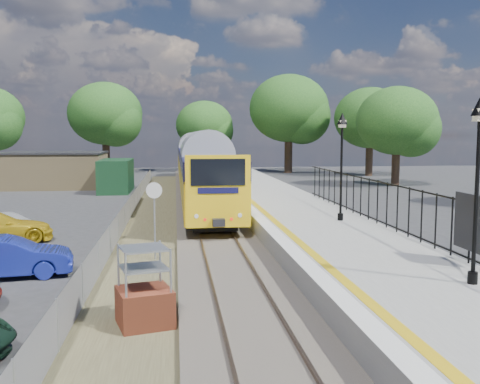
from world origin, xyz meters
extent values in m
plane|color=#2D2D30|center=(0.00, 0.00, 0.00)|extent=(120.00, 120.00, 0.00)
cube|color=#473F38|center=(0.00, 10.00, 0.10)|extent=(3.40, 80.00, 0.20)
cube|color=#4C472D|center=(-2.90, 8.00, 0.03)|extent=(2.60, 70.00, 0.06)
cube|color=brown|center=(-0.72, 10.00, 0.22)|extent=(0.07, 80.00, 0.14)
cube|color=brown|center=(0.72, 10.00, 0.22)|extent=(0.07, 80.00, 0.14)
cube|color=gray|center=(4.20, 8.00, 0.45)|extent=(5.00, 70.00, 0.90)
cube|color=silver|center=(1.95, 8.00, 0.91)|extent=(0.50, 70.00, 0.01)
cube|color=yellow|center=(2.45, 8.00, 0.91)|extent=(0.30, 70.00, 0.01)
cylinder|color=black|center=(5.50, -4.00, 1.05)|extent=(0.24, 0.24, 0.30)
cylinder|color=black|center=(5.50, -4.00, 2.90)|extent=(0.10, 0.10, 3.70)
cube|color=black|center=(5.50, -4.00, 4.85)|extent=(0.08, 0.08, 0.30)
cube|color=beige|center=(5.50, -4.00, 5.02)|extent=(0.26, 0.26, 0.30)
cylinder|color=black|center=(5.30, 6.00, 1.05)|extent=(0.24, 0.24, 0.30)
cylinder|color=black|center=(5.30, 6.00, 2.90)|extent=(0.10, 0.10, 3.70)
cube|color=black|center=(5.30, 6.00, 4.85)|extent=(0.08, 0.08, 0.30)
cube|color=beige|center=(5.30, 6.00, 5.02)|extent=(0.26, 0.26, 0.30)
cone|color=black|center=(5.30, 6.00, 5.25)|extent=(0.44, 0.44, 0.50)
cube|color=black|center=(6.55, 2.50, 2.65)|extent=(0.05, 26.00, 0.05)
cube|color=black|center=(6.50, -2.00, 2.10)|extent=(0.08, 1.40, 1.60)
cube|color=#9F885A|center=(-12.00, 32.00, 1.50)|extent=(8.00, 6.00, 3.00)
cube|color=black|center=(-12.00, 32.00, 3.05)|extent=(8.20, 6.20, 0.15)
cube|color=#14371C|center=(-6.50, 28.00, 1.30)|extent=(2.40, 6.00, 2.60)
cylinder|color=#332319|center=(-10.00, 50.00, 1.92)|extent=(0.88, 0.88, 3.85)
ellipsoid|color=#184517|center=(-10.00, 50.00, 7.15)|extent=(8.80, 8.80, 7.48)
cylinder|color=#332319|center=(2.00, 52.00, 1.57)|extent=(0.72, 0.72, 3.15)
ellipsoid|color=#184517|center=(2.00, 52.00, 5.85)|extent=(7.20, 7.20, 6.12)
cylinder|color=#332319|center=(12.00, 48.00, 2.10)|extent=(0.96, 0.96, 4.20)
ellipsoid|color=#184517|center=(12.00, 48.00, 7.80)|extent=(9.60, 9.60, 8.16)
cylinder|color=#332319|center=(20.00, 42.00, 1.75)|extent=(0.80, 0.80, 3.50)
ellipsoid|color=#184517|center=(20.00, 42.00, 6.50)|extent=(8.00, 8.00, 6.80)
cylinder|color=#332319|center=(18.00, 30.00, 1.57)|extent=(0.72, 0.72, 3.15)
ellipsoid|color=#184517|center=(18.00, 30.00, 5.85)|extent=(7.20, 7.20, 6.12)
cube|color=yellow|center=(0.00, 15.89, 1.69)|extent=(2.80, 20.00, 1.90)
cube|color=#11103D|center=(0.00, 15.89, 2.99)|extent=(2.82, 20.00, 0.90)
cube|color=black|center=(0.00, 15.89, 2.99)|extent=(2.82, 18.00, 0.70)
cube|color=black|center=(0.00, 15.89, 0.51)|extent=(2.00, 18.00, 0.45)
cube|color=yellow|center=(0.00, 36.49, 1.69)|extent=(2.80, 20.00, 1.90)
cube|color=#11103D|center=(0.00, 36.49, 2.99)|extent=(2.82, 20.00, 0.90)
cube|color=black|center=(0.00, 36.49, 2.99)|extent=(2.82, 18.00, 0.70)
cube|color=black|center=(0.00, 36.49, 0.51)|extent=(2.00, 18.00, 0.45)
cube|color=black|center=(0.00, 5.68, 3.04)|extent=(2.24, 0.04, 1.10)
cube|color=#984126|center=(-2.50, -3.59, 0.47)|extent=(1.49, 1.49, 0.93)
cylinder|color=#999EA3|center=(-2.50, 3.20, 1.29)|extent=(0.06, 0.06, 2.58)
cylinder|color=silver|center=(-2.50, 3.15, 2.58)|extent=(0.58, 0.13, 0.58)
imported|color=navy|center=(-7.11, 1.47, 0.66)|extent=(4.16, 1.99, 1.32)
camera|label=1|loc=(-1.74, -16.06, 4.53)|focal=40.00mm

